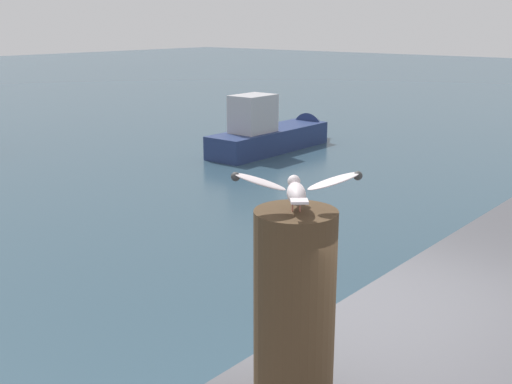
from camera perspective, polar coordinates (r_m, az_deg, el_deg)
The scene contains 3 objects.
mooring_post at distance 3.21m, azimuth 3.48°, elevation -10.51°, with size 0.41×0.41×1.03m, color #4C3823.
seagull at distance 3.00m, azimuth 3.66°, elevation 0.34°, with size 0.49×0.52×0.20m.
boat_navy at distance 17.83m, azimuth 1.96°, elevation 5.42°, with size 4.91×1.19×1.79m.
Camera 1 is at (-3.50, -2.16, 3.51)m, focal length 44.30 mm.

